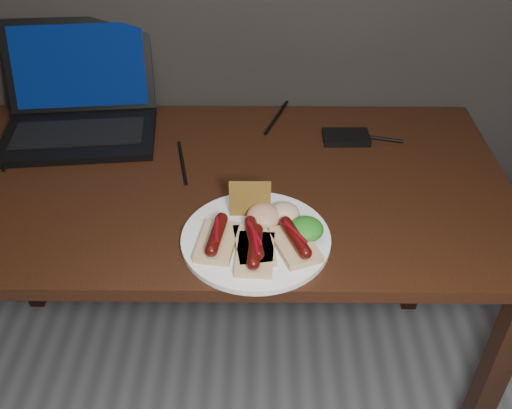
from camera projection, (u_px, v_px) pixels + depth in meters
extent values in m
cube|color=black|center=(205.00, 184.00, 1.32)|extent=(1.40, 0.70, 0.03)
cube|color=black|center=(485.00, 394.00, 1.31)|extent=(0.05, 0.05, 0.72)
cube|color=black|center=(13.00, 224.00, 1.79)|extent=(0.05, 0.05, 0.72)
cube|color=black|center=(426.00, 226.00, 1.78)|extent=(0.05, 0.05, 0.72)
cube|color=black|center=(79.00, 136.00, 1.44)|extent=(0.40, 0.27, 0.02)
cube|color=black|center=(78.00, 133.00, 1.44)|extent=(0.33, 0.16, 0.00)
cube|color=black|center=(79.00, 65.00, 1.49)|extent=(0.39, 0.13, 0.23)
cube|color=#061A3D|center=(79.00, 65.00, 1.49)|extent=(0.35, 0.11, 0.20)
cube|color=black|center=(346.00, 137.00, 1.44)|extent=(0.12, 0.07, 0.02)
cylinder|color=black|center=(182.00, 162.00, 1.36)|extent=(0.04, 0.18, 0.01)
cylinder|color=black|center=(279.00, 114.00, 1.55)|extent=(0.08, 0.21, 0.01)
cylinder|color=black|center=(376.00, 138.00, 1.45)|extent=(0.14, 0.04, 0.01)
cylinder|color=black|center=(9.00, 148.00, 1.41)|extent=(0.05, 0.20, 0.01)
cylinder|color=white|center=(256.00, 239.00, 1.14)|extent=(0.34, 0.34, 0.01)
cube|color=#DBB980|center=(217.00, 242.00, 1.11)|extent=(0.09, 0.12, 0.02)
cylinder|color=#4B0C05|center=(217.00, 234.00, 1.10)|extent=(0.04, 0.10, 0.02)
sphere|color=#4B0C05|center=(211.00, 251.00, 1.06)|extent=(0.03, 0.02, 0.02)
sphere|color=#4B0C05|center=(222.00, 219.00, 1.14)|extent=(0.03, 0.02, 0.02)
cylinder|color=#66040D|center=(216.00, 229.00, 1.09)|extent=(0.01, 0.07, 0.01)
cube|color=#DBB980|center=(254.00, 245.00, 1.10)|extent=(0.09, 0.12, 0.02)
cylinder|color=#4B0C05|center=(254.00, 238.00, 1.09)|extent=(0.04, 0.10, 0.02)
sphere|color=#4B0C05|center=(258.00, 254.00, 1.05)|extent=(0.03, 0.02, 0.02)
sphere|color=#4B0C05|center=(250.00, 222.00, 1.13)|extent=(0.02, 0.02, 0.02)
cylinder|color=#66040D|center=(254.00, 233.00, 1.08)|extent=(0.03, 0.07, 0.01)
cube|color=#DBB980|center=(295.00, 245.00, 1.11)|extent=(0.11, 0.13, 0.02)
cylinder|color=#4B0C05|center=(295.00, 237.00, 1.09)|extent=(0.06, 0.10, 0.02)
sphere|color=#4B0C05|center=(305.00, 253.00, 1.06)|extent=(0.03, 0.02, 0.02)
sphere|color=#4B0C05|center=(285.00, 222.00, 1.13)|extent=(0.03, 0.02, 0.02)
cylinder|color=#66040D|center=(295.00, 232.00, 1.09)|extent=(0.04, 0.06, 0.01)
cube|color=#DBB980|center=(255.00, 254.00, 1.08)|extent=(0.08, 0.12, 0.02)
cylinder|color=#4B0C05|center=(255.00, 246.00, 1.07)|extent=(0.03, 0.10, 0.02)
sphere|color=#4B0C05|center=(253.00, 264.00, 1.03)|extent=(0.02, 0.02, 0.02)
sphere|color=#4B0C05|center=(257.00, 230.00, 1.11)|extent=(0.02, 0.02, 0.02)
cylinder|color=#66040D|center=(255.00, 241.00, 1.06)|extent=(0.02, 0.07, 0.01)
cube|color=olive|center=(250.00, 199.00, 1.16)|extent=(0.09, 0.01, 0.08)
ellipsoid|color=#1C5811|center=(306.00, 229.00, 1.13)|extent=(0.07, 0.07, 0.04)
ellipsoid|color=maroon|center=(264.00, 216.00, 1.16)|extent=(0.07, 0.07, 0.04)
ellipsoid|color=beige|center=(284.00, 213.00, 1.17)|extent=(0.06, 0.06, 0.04)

